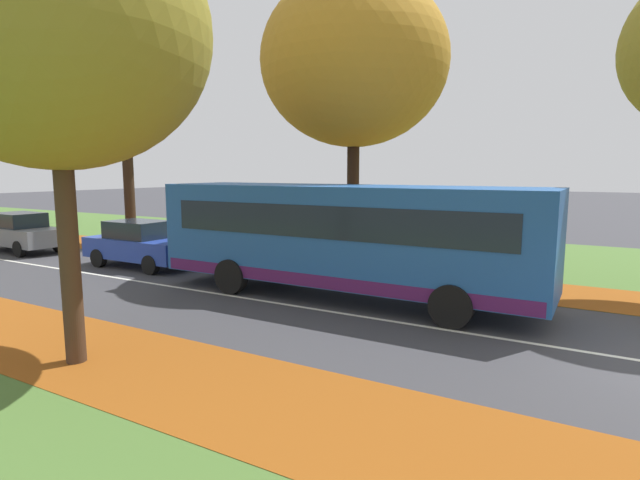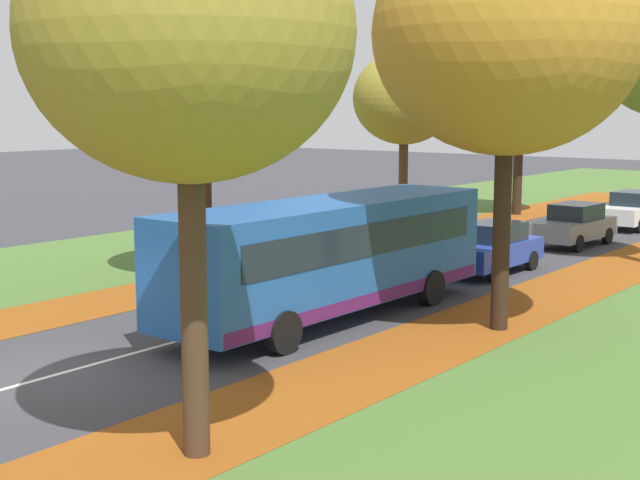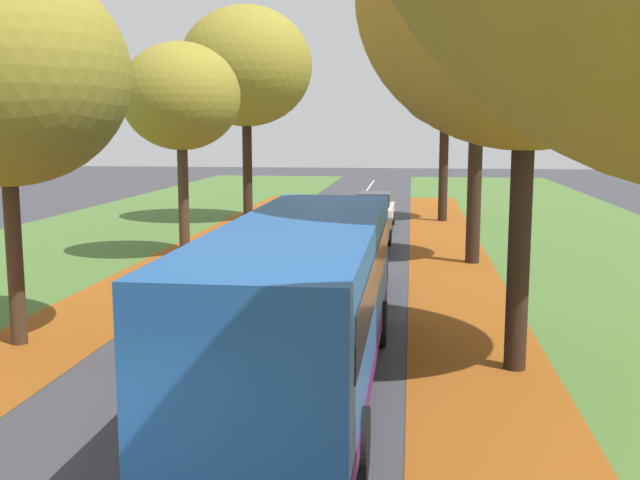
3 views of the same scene
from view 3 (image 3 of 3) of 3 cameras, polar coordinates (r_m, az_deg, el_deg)
grass_verge_left at (r=28.51m, az=-18.97°, el=-1.12°), size 12.00×90.00×0.01m
leaf_litter_left at (r=21.28m, az=-14.82°, el=-4.11°), size 2.80×60.00×0.00m
grass_verge_right at (r=26.35m, az=19.97°, el=-1.94°), size 12.00×90.00×0.01m
leaf_litter_right at (r=19.84m, az=10.79°, el=-4.89°), size 2.80×60.00×0.00m
road_centre_line at (r=25.87m, az=-0.30°, el=-1.60°), size 0.12×80.00×0.01m
tree_left_near at (r=16.77m, az=-22.98°, el=11.53°), size 5.08×5.08×7.94m
tree_left_mid at (r=26.44m, az=-10.56°, el=10.65°), size 4.08×4.08×7.46m
tree_left_far at (r=36.60m, az=-5.66°, el=13.00°), size 6.29×6.29×10.28m
tree_right_mid at (r=25.74m, az=11.98°, el=13.54°), size 4.44×4.44×8.95m
tree_right_far at (r=37.22m, az=9.54°, el=11.52°), size 4.46×4.46×8.62m
bus at (r=12.97m, az=-1.26°, el=-4.24°), size 2.71×10.41×2.98m
car_blue_lead at (r=21.05m, az=2.66°, el=-1.73°), size 1.79×4.20×1.62m
car_grey_following at (r=28.03m, az=3.45°, el=0.85°), size 1.94×4.28×1.62m
car_white_third_in_line at (r=34.37m, az=4.15°, el=2.27°), size 1.83×4.22×1.62m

